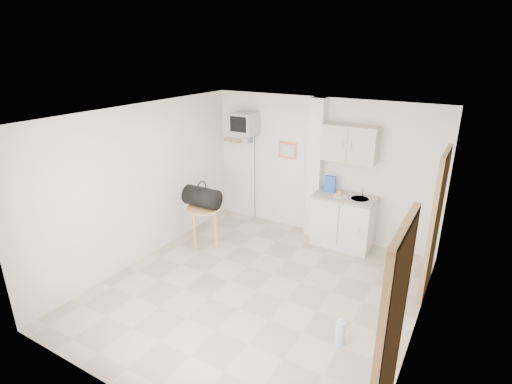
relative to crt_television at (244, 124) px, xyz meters
The scene contains 7 objects.
ground 3.15m from the crt_television, 54.36° to the right, with size 4.50×4.50×0.00m, color #BBAC96.
room_envelope 2.60m from the crt_television, 48.84° to the right, with size 4.24×4.54×2.55m.
kitchenette 2.32m from the crt_television, ahead, with size 1.03×0.58×2.10m.
crt_television is the anchor object (origin of this frame).
round_table 1.86m from the crt_television, 90.53° to the right, with size 0.58×0.58×0.73m.
duffel_bag 1.65m from the crt_television, 92.55° to the right, with size 0.62×0.34×0.46m.
water_bottle 4.16m from the crt_television, 41.00° to the right, with size 0.12×0.12×0.35m.
Camera 1 is at (2.47, -4.23, 3.31)m, focal length 28.00 mm.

